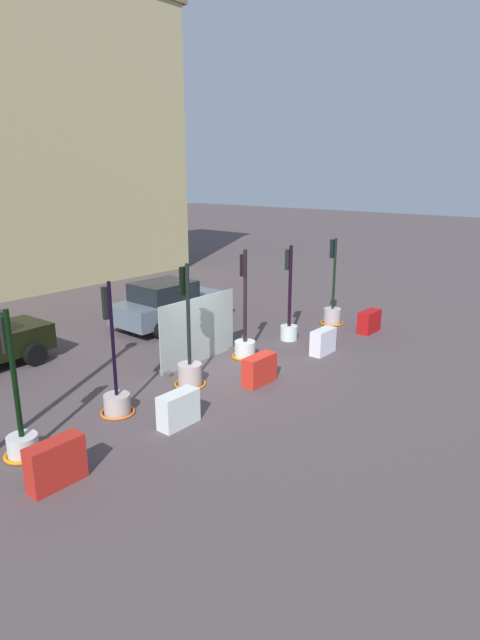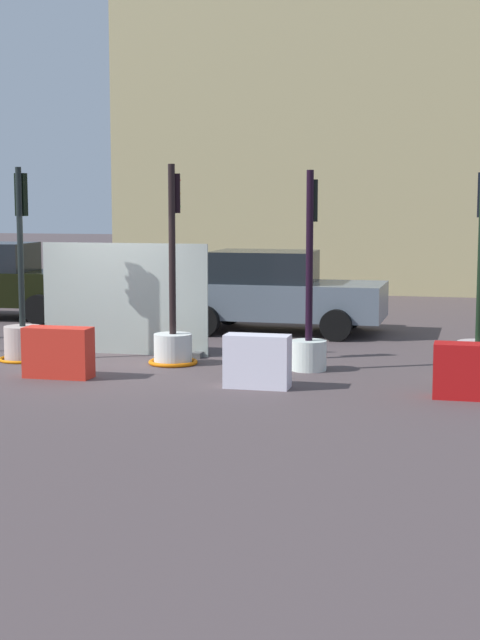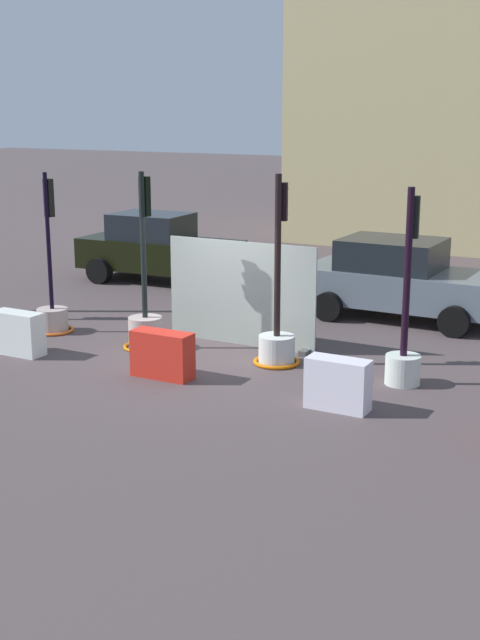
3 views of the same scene
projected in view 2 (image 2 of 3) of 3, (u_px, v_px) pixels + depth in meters
ground_plane at (89, 365)px, 16.12m from camera, size 120.00×120.00×0.00m
traffic_light_2 at (23, 327)px, 16.57m from camera, size 0.85×0.85×3.32m
traffic_light_3 at (173, 331)px, 16.19m from camera, size 0.83×0.83×3.36m
traffic_light_4 at (309, 325)px, 15.58m from camera, size 0.58×0.58×3.24m
traffic_light_5 at (478, 347)px, 14.84m from camera, size 0.88×0.88×3.24m
construction_barrier_2 at (58, 352)px, 14.96m from camera, size 1.07×0.42×0.79m
construction_barrier_3 at (257, 361)px, 14.14m from camera, size 0.96×0.40×0.79m
construction_barrier_4 at (471, 371)px, 13.36m from camera, size 1.04×0.44×0.78m
car_grey_saloon at (276, 292)px, 20.13m from camera, size 4.39×2.33×1.71m
building_main_facade at (388, 48)px, 30.03m from camera, size 16.85×6.39×14.94m
site_fence_panel at (124, 302)px, 17.21m from camera, size 3.11×0.50×2.00m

